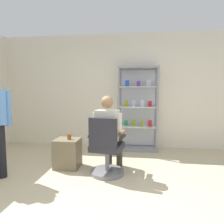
% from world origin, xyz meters
% --- Properties ---
extents(ground_plane, '(7.20, 7.20, 0.00)m').
position_xyz_m(ground_plane, '(0.00, 0.00, 0.00)').
color(ground_plane, '#C6B793').
extents(back_wall, '(6.00, 0.10, 2.70)m').
position_xyz_m(back_wall, '(0.00, 3.00, 1.35)').
color(back_wall, silver).
rests_on(back_wall, ground).
extents(display_cabinet_main, '(0.90, 0.45, 1.90)m').
position_xyz_m(display_cabinet_main, '(0.40, 2.76, 0.96)').
color(display_cabinet_main, gray).
rests_on(display_cabinet_main, ground).
extents(office_chair, '(0.60, 0.56, 0.96)m').
position_xyz_m(office_chair, '(-0.09, 1.16, 0.39)').
color(office_chair, slate).
rests_on(office_chair, ground).
extents(seated_shopkeeper, '(0.53, 0.60, 1.29)m').
position_xyz_m(seated_shopkeeper, '(-0.06, 1.32, 0.71)').
color(seated_shopkeeper, '#3F382D').
rests_on(seated_shopkeeper, ground).
extents(storage_crate, '(0.43, 0.39, 0.52)m').
position_xyz_m(storage_crate, '(-0.83, 1.41, 0.26)').
color(storage_crate, '#72664C').
rests_on(storage_crate, ground).
extents(tea_glass, '(0.07, 0.07, 0.10)m').
position_xyz_m(tea_glass, '(-0.79, 1.40, 0.57)').
color(tea_glass, brown).
rests_on(tea_glass, storage_crate).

